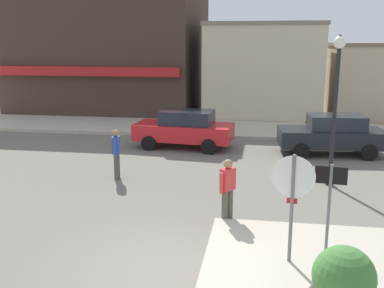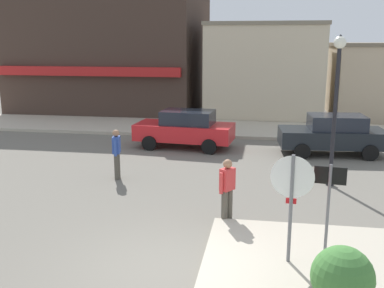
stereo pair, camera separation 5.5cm
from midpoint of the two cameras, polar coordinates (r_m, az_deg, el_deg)
ground_plane at (r=9.07m, az=-3.82°, el=-15.81°), size 160.00×160.00×0.00m
sidewalk_corner at (r=9.16m, az=22.16°, el=-15.99°), size 6.40×4.80×0.15m
kerb_far at (r=22.37m, az=4.23°, el=1.94°), size 80.00×4.00×0.15m
stop_sign at (r=8.76m, az=12.45°, el=-6.30°), size 0.82×0.12×2.30m
one_way_sign at (r=9.05m, az=16.85°, el=-7.18°), size 0.60×0.09×2.10m
planter at (r=7.84m, az=18.43°, el=-16.76°), size 1.10×1.10×1.23m
lamp_post at (r=13.97m, az=17.74°, el=6.63°), size 0.36×0.36×4.54m
parked_car_nearest at (r=18.58m, az=-1.03°, el=2.00°), size 4.14×2.15×1.56m
parked_car_second at (r=18.28m, az=17.30°, el=1.22°), size 4.12×2.12×1.56m
pedestrian_crossing_near at (r=14.54m, az=-9.68°, el=-1.09°), size 0.28×0.56×1.61m
pedestrian_crossing_far at (r=10.91m, az=4.39°, el=-5.73°), size 0.38×0.50×1.61m
building_corner_shop at (r=30.37m, az=-9.77°, el=11.96°), size 11.33×10.33×7.77m
building_storefront_left_near at (r=26.90m, az=8.91°, el=9.28°), size 6.55×5.98×5.34m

